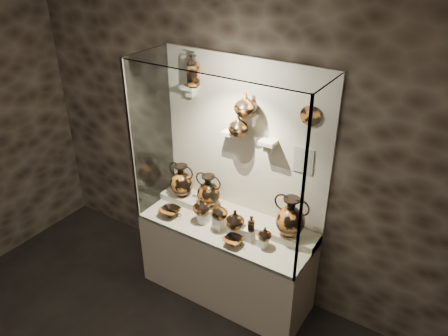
% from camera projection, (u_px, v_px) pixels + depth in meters
% --- Properties ---
extents(wall_back, '(5.00, 0.02, 3.20)m').
position_uv_depth(wall_back, '(245.00, 142.00, 4.03)').
color(wall_back, '#2E241D').
rests_on(wall_back, ground).
extents(plinth, '(1.70, 0.60, 0.80)m').
position_uv_depth(plinth, '(226.00, 262.00, 4.37)').
color(plinth, beige).
rests_on(plinth, floor).
extents(front_tier, '(1.68, 0.58, 0.03)m').
position_uv_depth(front_tier, '(226.00, 228.00, 4.17)').
color(front_tier, '#BAAC90').
rests_on(front_tier, plinth).
extents(rear_tier, '(1.70, 0.25, 0.10)m').
position_uv_depth(rear_tier, '(236.00, 216.00, 4.28)').
color(rear_tier, '#BAAC90').
rests_on(rear_tier, plinth).
extents(back_panel, '(1.70, 0.03, 1.60)m').
position_uv_depth(back_panel, '(244.00, 142.00, 4.03)').
color(back_panel, beige).
rests_on(back_panel, plinth).
extents(glass_front, '(1.70, 0.01, 1.60)m').
position_uv_depth(glass_front, '(207.00, 169.00, 3.58)').
color(glass_front, white).
rests_on(glass_front, plinth).
extents(glass_left, '(0.01, 0.60, 1.60)m').
position_uv_depth(glass_left, '(152.00, 134.00, 4.19)').
color(glass_left, white).
rests_on(glass_left, plinth).
extents(glass_right, '(0.01, 0.60, 1.60)m').
position_uv_depth(glass_right, '(318.00, 182.00, 3.40)').
color(glass_right, white).
rests_on(glass_right, plinth).
extents(glass_top, '(1.70, 0.60, 0.01)m').
position_uv_depth(glass_top, '(226.00, 65.00, 3.41)').
color(glass_top, white).
rests_on(glass_top, back_panel).
extents(frame_post_left, '(0.02, 0.02, 1.60)m').
position_uv_depth(frame_post_left, '(131.00, 145.00, 3.98)').
color(frame_post_left, gray).
rests_on(frame_post_left, plinth).
extents(frame_post_right, '(0.02, 0.02, 1.60)m').
position_uv_depth(frame_post_right, '(302.00, 198.00, 3.18)').
color(frame_post_right, gray).
rests_on(frame_post_right, plinth).
extents(pedestal_a, '(0.09, 0.09, 0.10)m').
position_uv_depth(pedestal_a, '(204.00, 218.00, 4.21)').
color(pedestal_a, silver).
rests_on(pedestal_a, front_tier).
extents(pedestal_b, '(0.09, 0.09, 0.13)m').
position_uv_depth(pedestal_b, '(219.00, 222.00, 4.12)').
color(pedestal_b, silver).
rests_on(pedestal_b, front_tier).
extents(pedestal_c, '(0.09, 0.09, 0.09)m').
position_uv_depth(pedestal_c, '(234.00, 230.00, 4.05)').
color(pedestal_c, silver).
rests_on(pedestal_c, front_tier).
extents(pedestal_d, '(0.09, 0.09, 0.12)m').
position_uv_depth(pedestal_d, '(249.00, 234.00, 3.97)').
color(pedestal_d, silver).
rests_on(pedestal_d, front_tier).
extents(pedestal_e, '(0.09, 0.09, 0.08)m').
position_uv_depth(pedestal_e, '(263.00, 241.00, 3.91)').
color(pedestal_e, silver).
rests_on(pedestal_e, front_tier).
extents(bracket_ul, '(0.14, 0.12, 0.04)m').
position_uv_depth(bracket_ul, '(190.00, 87.00, 4.02)').
color(bracket_ul, beige).
rests_on(bracket_ul, back_panel).
extents(bracket_ca, '(0.14, 0.12, 0.04)m').
position_uv_depth(bracket_ca, '(231.00, 133.00, 3.97)').
color(bracket_ca, beige).
rests_on(bracket_ca, back_panel).
extents(bracket_cb, '(0.10, 0.12, 0.04)m').
position_uv_depth(bracket_cb, '(251.00, 117.00, 3.78)').
color(bracket_cb, beige).
rests_on(bracket_cb, back_panel).
extents(bracket_cc, '(0.14, 0.12, 0.04)m').
position_uv_depth(bracket_cc, '(268.00, 142.00, 3.79)').
color(bracket_cc, beige).
rests_on(bracket_cc, back_panel).
extents(amphora_left, '(0.35, 0.35, 0.35)m').
position_uv_depth(amphora_left, '(182.00, 180.00, 4.45)').
color(amphora_left, '#A85D20').
rests_on(amphora_left, rear_tier).
extents(amphora_mid, '(0.32, 0.32, 0.34)m').
position_uv_depth(amphora_mid, '(209.00, 190.00, 4.29)').
color(amphora_mid, '#96501A').
rests_on(amphora_mid, rear_tier).
extents(amphora_right, '(0.39, 0.39, 0.39)m').
position_uv_depth(amphora_right, '(290.00, 217.00, 3.86)').
color(amphora_right, '#A85D20').
rests_on(amphora_right, rear_tier).
extents(jug_a, '(0.21, 0.21, 0.17)m').
position_uv_depth(jug_a, '(201.00, 206.00, 4.15)').
color(jug_a, '#A85D20').
rests_on(jug_a, pedestal_a).
extents(jug_b, '(0.17, 0.17, 0.16)m').
position_uv_depth(jug_b, '(220.00, 211.00, 4.03)').
color(jug_b, '#96501A').
rests_on(jug_b, pedestal_b).
extents(jug_c, '(0.20, 0.20, 0.18)m').
position_uv_depth(jug_c, '(235.00, 219.00, 3.96)').
color(jug_c, '#A85D20').
rests_on(jug_c, pedestal_c).
extents(jug_e, '(0.13, 0.13, 0.13)m').
position_uv_depth(jug_e, '(265.00, 234.00, 3.84)').
color(jug_e, '#A85D20').
rests_on(jug_e, pedestal_e).
extents(lekythos_small, '(0.08, 0.08, 0.17)m').
position_uv_depth(lekythos_small, '(251.00, 223.00, 3.87)').
color(lekythos_small, '#96501A').
rests_on(lekythos_small, pedestal_d).
extents(kylix_left, '(0.31, 0.28, 0.10)m').
position_uv_depth(kylix_left, '(170.00, 211.00, 4.30)').
color(kylix_left, '#96501A').
rests_on(kylix_left, front_tier).
extents(kylix_right, '(0.27, 0.25, 0.09)m').
position_uv_depth(kylix_right, '(234.00, 241.00, 3.91)').
color(kylix_right, '#A85D20').
rests_on(kylix_right, front_tier).
extents(lekythos_tall, '(0.14, 0.14, 0.32)m').
position_uv_depth(lekythos_tall, '(193.00, 69.00, 3.89)').
color(lekythos_tall, '#A85D20').
rests_on(lekythos_tall, bracket_ul).
extents(ovoid_vase_a, '(0.21, 0.21, 0.19)m').
position_uv_depth(ovoid_vase_a, '(238.00, 125.00, 3.84)').
color(ovoid_vase_a, '#96501A').
rests_on(ovoid_vase_a, bracket_ca).
extents(ovoid_vase_b, '(0.26, 0.26, 0.20)m').
position_uv_depth(ovoid_vase_b, '(245.00, 105.00, 3.70)').
color(ovoid_vase_b, '#96501A').
rests_on(ovoid_vase_b, bracket_cb).
extents(wall_plate, '(0.17, 0.02, 0.17)m').
position_uv_depth(wall_plate, '(310.00, 116.00, 3.52)').
color(wall_plate, '#B66423').
rests_on(wall_plate, back_panel).
extents(info_placard, '(0.18, 0.01, 0.23)m').
position_uv_depth(info_placard, '(303.00, 160.00, 3.74)').
color(info_placard, beige).
rests_on(info_placard, back_panel).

